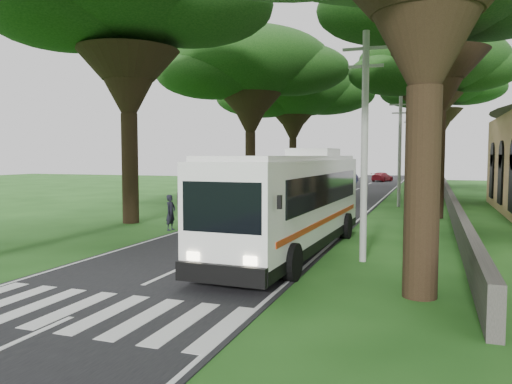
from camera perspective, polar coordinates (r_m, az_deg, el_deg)
The scene contains 16 objects.
ground at distance 14.47m, azimuth -13.88°, elevation -10.90°, with size 140.00×140.00×0.00m, color #1A4313.
road at distance 37.64m, azimuth 7.50°, elevation -1.52°, with size 8.00×120.00×0.04m, color black.
crosswalk at distance 12.91m, azimuth -18.88°, elevation -12.86°, with size 8.00×3.00×0.01m, color silver.
property_wall at distance 35.81m, azimuth 21.40°, elevation -1.12°, with size 0.35×50.00×1.20m, color #383533.
pole_near at distance 17.80m, azimuth 12.30°, elevation 5.52°, with size 1.60×0.24×8.00m.
pole_mid at distance 37.72m, azimuth 16.10°, elevation 4.70°, with size 1.60×0.24×8.00m.
pole_far at distance 57.69m, azimuth 17.28°, elevation 4.45°, with size 1.60×0.24×8.00m.
tree_l_midb at distance 45.06m, azimuth -0.66°, elevation 14.38°, with size 14.03×14.03×14.82m.
tree_l_far at distance 62.34m, azimuth 4.27°, elevation 11.60°, with size 16.21×16.21×15.31m.
tree_r_midb at distance 50.37m, azimuth 19.46°, elevation 13.63°, with size 13.49×13.49×15.24m.
tree_r_far at distance 68.23m, azimuth 20.33°, elevation 11.39°, with size 13.25×13.25×15.60m.
coach_bus at distance 19.19m, azimuth 4.18°, elevation -0.99°, with size 3.32×12.72×3.73m.
distant_car_a at distance 56.12m, azimuth 8.83°, elevation 1.02°, with size 1.53×3.80×1.30m, color silver.
distant_car_b at distance 67.32m, azimuth 10.49°, elevation 1.55°, with size 1.44×4.14×1.36m, color #22264F.
distant_car_c at distance 73.70m, azimuth 14.22°, elevation 1.69°, with size 1.81×4.45×1.29m, color maroon.
pedestrian at distance 25.25m, azimuth -9.73°, elevation -2.33°, with size 0.65×0.43×1.79m, color black.
Camera 1 is at (7.73, -11.65, 3.74)m, focal length 35.00 mm.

